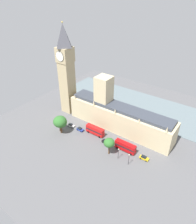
% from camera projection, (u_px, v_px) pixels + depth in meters
% --- Properties ---
extents(ground_plane, '(129.85, 129.85, 0.00)m').
position_uv_depth(ground_plane, '(117.00, 130.00, 114.83)').
color(ground_plane, '#565659').
extents(river_thames, '(34.83, 116.87, 0.25)m').
position_uv_depth(river_thames, '(142.00, 106.00, 136.32)').
color(river_thames, slate).
rests_on(river_thames, ground).
extents(parliament_building, '(11.91, 59.85, 28.02)m').
position_uv_depth(parliament_building, '(117.00, 115.00, 112.75)').
color(parliament_building, '#CCBA8E').
rests_on(parliament_building, ground).
extents(clock_tower, '(8.05, 8.05, 52.52)m').
position_uv_depth(clock_tower, '(66.00, 69.00, 117.88)').
color(clock_tower, tan).
rests_on(clock_tower, ground).
extents(car_white_opposite_hall, '(2.03, 4.45, 1.74)m').
position_uv_depth(car_white_opposite_hall, '(71.00, 125.00, 116.95)').
color(car_white_opposite_hall, silver).
rests_on(car_white_opposite_hall, ground).
extents(car_blue_by_river_gate, '(2.08, 4.11, 1.74)m').
position_uv_depth(car_blue_by_river_gate, '(80.00, 129.00, 113.79)').
color(car_blue_by_river_gate, navy).
rests_on(car_blue_by_river_gate, ground).
extents(double_decker_bus_near_tower, '(2.71, 10.52, 4.75)m').
position_uv_depth(double_decker_bus_near_tower, '(95.00, 130.00, 110.14)').
color(double_decker_bus_near_tower, red).
rests_on(double_decker_bus_near_tower, ground).
extents(car_black_far_end, '(2.08, 4.40, 1.74)m').
position_uv_depth(car_black_far_end, '(106.00, 142.00, 105.02)').
color(car_black_far_end, black).
rests_on(car_black_far_end, ground).
extents(double_decker_bus_leading, '(2.67, 10.51, 4.75)m').
position_uv_depth(double_decker_bus_leading, '(125.00, 146.00, 99.36)').
color(double_decker_bus_leading, '#B20C0F').
rests_on(double_decker_bus_leading, ground).
extents(car_yellow_cab_under_trees, '(1.95, 4.31, 1.74)m').
position_uv_depth(car_yellow_cab_under_trees, '(144.00, 158.00, 95.40)').
color(car_yellow_cab_under_trees, gold).
rests_on(car_yellow_cab_under_trees, ground).
extents(pedestrian_kerbside, '(0.62, 0.63, 1.50)m').
position_uv_depth(pedestrian_kerbside, '(92.00, 127.00, 115.65)').
color(pedestrian_kerbside, maroon).
rests_on(pedestrian_kerbside, ground).
extents(plane_tree_trailing, '(5.10, 5.10, 8.99)m').
position_uv_depth(plane_tree_trailing, '(109.00, 143.00, 95.32)').
color(plane_tree_trailing, brown).
rests_on(plane_tree_trailing, ground).
extents(plane_tree_corner, '(6.60, 6.60, 9.46)m').
position_uv_depth(plane_tree_corner, '(61.00, 122.00, 109.38)').
color(plane_tree_corner, brown).
rests_on(plane_tree_corner, ground).
extents(plane_tree_midblock, '(5.70, 5.70, 8.97)m').
position_uv_depth(plane_tree_midblock, '(59.00, 121.00, 110.32)').
color(plane_tree_midblock, brown).
rests_on(plane_tree_midblock, ground).
extents(plane_tree_slot_10, '(7.10, 7.10, 10.49)m').
position_uv_depth(plane_tree_slot_10, '(60.00, 122.00, 108.48)').
color(plane_tree_slot_10, brown).
rests_on(plane_tree_slot_10, ground).
extents(street_lamp_slot_11, '(0.56, 0.56, 6.00)m').
position_uv_depth(street_lamp_slot_11, '(118.00, 152.00, 94.01)').
color(street_lamp_slot_11, black).
rests_on(street_lamp_slot_11, ground).
extents(street_lamp_slot_12, '(0.56, 0.56, 6.14)m').
position_uv_depth(street_lamp_slot_12, '(129.00, 157.00, 90.89)').
color(street_lamp_slot_12, black).
rests_on(street_lamp_slot_12, ground).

